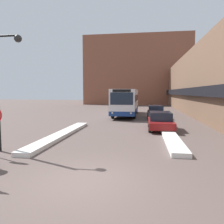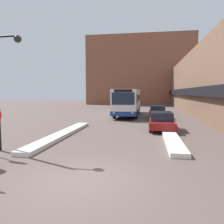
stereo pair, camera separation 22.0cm
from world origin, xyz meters
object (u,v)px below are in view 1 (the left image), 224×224
city_bus (126,101)px  street_lamp (2,78)px  parked_car_middle (156,112)px  parked_car_front (160,121)px

city_bus → street_lamp: street_lamp is taller
city_bus → parked_car_middle: (3.60, -2.81, -1.07)m
parked_car_middle → street_lamp: street_lamp is taller
street_lamp → parked_car_middle: bearing=62.0°
city_bus → parked_car_middle: city_bus is taller
street_lamp → parked_car_front: bearing=43.6°
city_bus → street_lamp: (-4.54, -18.14, 1.82)m
parked_car_front → street_lamp: size_ratio=0.75×
parked_car_middle → street_lamp: (-8.14, -15.33, 2.89)m
city_bus → parked_car_front: bearing=-70.9°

